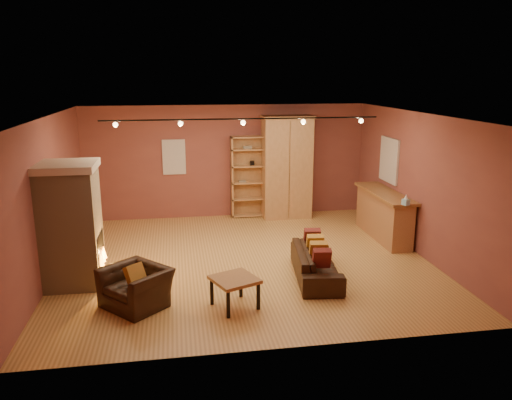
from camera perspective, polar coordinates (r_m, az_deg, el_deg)
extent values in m
plane|color=#AC7A3D|center=(9.78, -1.22, -6.93)|extent=(7.00, 7.00, 0.00)
plane|color=#552D1A|center=(9.15, -1.32, 9.65)|extent=(7.00, 7.00, 0.00)
cube|color=brown|center=(12.53, -3.36, 4.42)|extent=(7.00, 0.02, 2.80)
cube|color=brown|center=(9.54, -22.56, 0.23)|extent=(0.02, 6.50, 2.80)
cube|color=brown|center=(10.43, 18.14, 1.73)|extent=(0.02, 6.50, 2.80)
cube|color=tan|center=(8.98, -20.36, -3.05)|extent=(0.90, 0.90, 2.00)
cube|color=beige|center=(8.74, -20.95, 3.61)|extent=(0.98, 0.98, 0.12)
cube|color=black|center=(9.03, -17.58, -5.39)|extent=(0.10, 0.65, 0.55)
cone|color=orange|center=(9.06, -17.15, -6.10)|extent=(0.10, 0.10, 0.22)
cube|color=silver|center=(12.42, -9.35, 4.87)|extent=(0.56, 0.04, 0.86)
cube|color=tan|center=(12.64, -1.05, 2.78)|extent=(0.84, 0.04, 2.04)
cube|color=tan|center=(12.45, -2.77, 2.59)|extent=(0.04, 0.33, 2.04)
cube|color=tan|center=(12.57, 0.84, 2.71)|extent=(0.04, 0.33, 2.04)
cube|color=gray|center=(12.51, -1.58, 2.13)|extent=(0.18, 0.12, 0.05)
cube|color=black|center=(12.45, -0.45, 4.22)|extent=(0.10, 0.10, 0.12)
cube|color=tan|center=(12.74, -0.94, -1.68)|extent=(0.84, 0.33, 0.04)
cube|color=tan|center=(12.63, -0.94, 0.17)|extent=(0.84, 0.33, 0.04)
cube|color=tan|center=(12.53, -0.95, 2.03)|extent=(0.84, 0.33, 0.03)
cube|color=tan|center=(12.45, -0.96, 3.91)|extent=(0.84, 0.33, 0.04)
cube|color=tan|center=(12.38, -0.97, 5.82)|extent=(0.84, 0.33, 0.04)
cube|color=tan|center=(12.34, -0.97, 7.22)|extent=(0.84, 0.33, 0.04)
cube|color=tan|center=(12.48, 3.51, 3.64)|extent=(1.19, 0.65, 2.49)
cube|color=#966436|center=(12.17, 3.85, 3.37)|extent=(0.02, 0.01, 2.39)
cube|color=tan|center=(12.31, 3.60, 9.48)|extent=(1.25, 0.71, 0.06)
cube|color=#AB774E|center=(11.32, 14.35, -1.82)|extent=(0.46, 2.04, 0.98)
cube|color=#966436|center=(11.19, 14.51, 0.73)|extent=(0.58, 2.16, 0.06)
cube|color=#88BDD9|center=(10.18, 16.75, -0.24)|extent=(0.15, 0.15, 0.11)
cone|color=white|center=(10.15, 16.79, 0.34)|extent=(0.08, 0.08, 0.10)
cube|color=silver|center=(11.61, 14.97, 4.43)|extent=(0.05, 0.90, 1.00)
imported|color=black|center=(8.94, 6.89, -6.69)|extent=(0.75, 1.86, 0.71)
cube|color=maroon|center=(8.35, 7.52, -6.59)|extent=(0.33, 0.26, 0.36)
cube|color=#BD8230|center=(8.69, 7.12, -5.74)|extent=(0.33, 0.26, 0.36)
cube|color=#BD8230|center=(9.03, 6.75, -4.95)|extent=(0.33, 0.26, 0.36)
cube|color=maroon|center=(9.38, 6.41, -4.22)|extent=(0.33, 0.26, 0.36)
imported|color=black|center=(8.04, -13.59, -8.97)|extent=(1.10, 1.12, 0.83)
cube|color=#BD8230|center=(8.00, -13.63, -8.28)|extent=(0.38, 0.38, 0.34)
cube|color=#966436|center=(7.78, -2.46, -9.06)|extent=(0.83, 0.83, 0.05)
cube|color=black|center=(7.62, -4.21, -11.63)|extent=(0.05, 0.05, 0.42)
cube|color=black|center=(7.68, -0.20, -11.38)|extent=(0.05, 0.05, 0.42)
cube|color=black|center=(8.10, -4.56, -10.01)|extent=(0.05, 0.05, 0.42)
cube|color=black|center=(8.15, -0.80, -9.80)|extent=(0.05, 0.05, 0.42)
cylinder|color=black|center=(9.35, -1.49, 9.26)|extent=(5.20, 0.03, 0.03)
sphere|color=#FFD88C|center=(9.33, -15.77, 8.29)|extent=(0.09, 0.09, 0.09)
sphere|color=#FFD88C|center=(9.28, -8.62, 8.63)|extent=(0.09, 0.09, 0.09)
sphere|color=#FFD88C|center=(9.36, -1.48, 8.83)|extent=(0.09, 0.09, 0.09)
sphere|color=#FFD88C|center=(9.58, 5.43, 8.90)|extent=(0.09, 0.09, 0.09)
sphere|color=#FFD88C|center=(9.94, 11.93, 8.85)|extent=(0.09, 0.09, 0.09)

